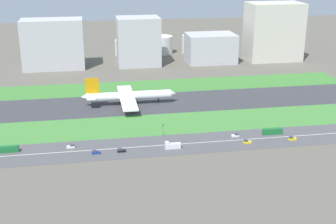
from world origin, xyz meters
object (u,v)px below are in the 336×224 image
(truck_0, at_px, (172,146))
(car_6, at_px, (236,135))
(bus_1, at_px, (273,131))
(car_3, at_px, (71,146))
(car_5, at_px, (247,142))
(car_2, at_px, (121,151))
(terminal_building, at_px, (53,44))
(car_0, at_px, (96,152))
(office_tower, at_px, (211,48))
(hangar_building, at_px, (138,41))
(airliner, at_px, (127,96))
(car_4, at_px, (292,138))
(fuel_tank_west, at_px, (127,47))
(fuel_tank_centre, at_px, (161,45))
(cargo_warehouse, at_px, (273,32))
(bus_0, at_px, (7,149))
(fuel_tank_east, at_px, (190,44))
(traffic_light, at_px, (163,129))

(truck_0, height_order, car_6, truck_0)
(bus_1, relative_size, car_3, 2.64)
(car_5, height_order, car_2, same)
(terminal_building, bearing_deg, car_2, -76.99)
(car_0, height_order, office_tower, office_tower)
(truck_0, bearing_deg, car_6, -165.40)
(hangar_building, bearing_deg, airliner, -100.24)
(car_4, xyz_separation_m, fuel_tank_west, (-71.42, 237.00, 6.72))
(car_2, bearing_deg, car_5, -180.00)
(car_4, relative_size, fuel_tank_centre, 0.19)
(airliner, xyz_separation_m, car_4, (84.84, -78.00, -5.31))
(hangar_building, bearing_deg, fuel_tank_centre, 58.06)
(car_5, bearing_deg, bus_1, -151.99)
(car_5, xyz_separation_m, car_6, (-3.26, 10.00, 0.00))
(car_6, bearing_deg, car_5, -71.94)
(cargo_warehouse, bearing_deg, bus_0, -140.25)
(car_5, bearing_deg, office_tower, -98.85)
(cargo_warehouse, bearing_deg, fuel_tank_centre, 155.96)
(car_4, xyz_separation_m, fuel_tank_centre, (-36.19, 237.00, 7.96))
(office_tower, bearing_deg, cargo_warehouse, 0.00)
(car_3, bearing_deg, terminal_building, 95.79)
(car_0, bearing_deg, car_3, -38.31)
(car_2, bearing_deg, airliner, -97.69)
(terminal_building, height_order, office_tower, terminal_building)
(car_5, relative_size, fuel_tank_east, 0.25)
(car_5, bearing_deg, airliner, -53.12)
(airliner, height_order, fuel_tank_east, airliner)
(car_4, xyz_separation_m, office_tower, (3.57, 192.00, 12.30))
(car_2, distance_m, hangar_building, 195.62)
(car_6, bearing_deg, bus_1, -0.00)
(traffic_light, bearing_deg, airliner, 103.79)
(car_3, bearing_deg, traffic_light, 8.88)
(hangar_building, xyz_separation_m, fuel_tank_west, (-7.17, 45.00, -14.09))
(car_5, relative_size, office_tower, 0.10)
(car_2, relative_size, terminal_building, 0.08)
(car_2, xyz_separation_m, car_3, (-25.93, 10.00, 0.00))
(hangar_building, height_order, fuel_tank_centre, hangar_building)
(car_6, height_order, cargo_warehouse, cargo_warehouse)
(bus_1, distance_m, fuel_tank_west, 235.90)
(bus_1, bearing_deg, terminal_building, 126.00)
(bus_0, distance_m, car_3, 32.81)
(bus_1, xyz_separation_m, car_0, (-101.14, -10.00, -0.90))
(bus_0, distance_m, fuel_tank_west, 241.66)
(car_4, height_order, car_0, same)
(airliner, height_order, car_4, airliner)
(car_3, height_order, car_0, same)
(airliner, relative_size, car_5, 14.77)
(bus_1, relative_size, traffic_light, 1.61)
(traffic_light, distance_m, office_tower, 189.18)
(car_3, xyz_separation_m, fuel_tank_west, (49.89, 227.00, 6.72))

